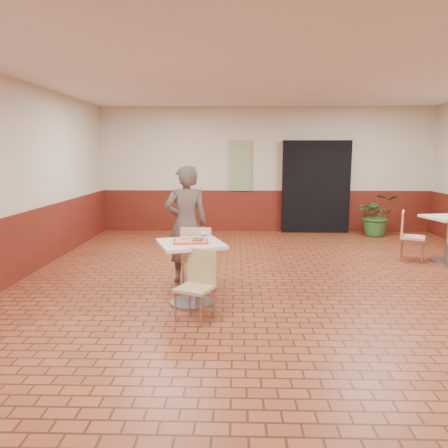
{
  "coord_description": "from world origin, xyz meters",
  "views": [
    {
      "loc": [
        -0.72,
        -5.65,
        1.89
      ],
      "look_at": [
        -0.88,
        0.17,
        0.95
      ],
      "focal_mm": 35.0,
      "sensor_mm": 36.0,
      "label": 1
    }
  ],
  "objects_px": {
    "ring_donut": "(185,238)",
    "potted_plant": "(377,215)",
    "serving_tray": "(191,241)",
    "paper_cup": "(204,235)",
    "customer": "(186,224)",
    "chair_second_left": "(408,233)",
    "chair_main_back": "(197,255)",
    "main_table": "(191,262)",
    "long_john_donut": "(198,239)",
    "chair_main_front": "(198,281)"
  },
  "relations": [
    {
      "from": "serving_tray",
      "to": "paper_cup",
      "type": "distance_m",
      "value": 0.19
    },
    {
      "from": "customer",
      "to": "ring_donut",
      "type": "bearing_deg",
      "value": 81.62
    },
    {
      "from": "chair_second_left",
      "to": "potted_plant",
      "type": "distance_m",
      "value": 2.3
    },
    {
      "from": "customer",
      "to": "chair_second_left",
      "type": "relative_size",
      "value": 1.98
    },
    {
      "from": "ring_donut",
      "to": "potted_plant",
      "type": "bearing_deg",
      "value": 50.02
    },
    {
      "from": "main_table",
      "to": "chair_second_left",
      "type": "distance_m",
      "value": 4.39
    },
    {
      "from": "paper_cup",
      "to": "chair_second_left",
      "type": "height_order",
      "value": "paper_cup"
    },
    {
      "from": "paper_cup",
      "to": "chair_second_left",
      "type": "relative_size",
      "value": 0.1
    },
    {
      "from": "main_table",
      "to": "potted_plant",
      "type": "relative_size",
      "value": 0.81
    },
    {
      "from": "customer",
      "to": "main_table",
      "type": "bearing_deg",
      "value": 85.52
    },
    {
      "from": "potted_plant",
      "to": "long_john_donut",
      "type": "bearing_deg",
      "value": -127.93
    },
    {
      "from": "chair_main_back",
      "to": "chair_second_left",
      "type": "distance_m",
      "value": 4.07
    },
    {
      "from": "serving_tray",
      "to": "potted_plant",
      "type": "height_order",
      "value": "potted_plant"
    },
    {
      "from": "chair_main_back",
      "to": "serving_tray",
      "type": "distance_m",
      "value": 0.65
    },
    {
      "from": "main_table",
      "to": "customer",
      "type": "bearing_deg",
      "value": 99.65
    },
    {
      "from": "chair_second_left",
      "to": "customer",
      "type": "bearing_deg",
      "value": 133.84
    },
    {
      "from": "customer",
      "to": "potted_plant",
      "type": "xyz_separation_m",
      "value": [
        3.99,
        3.75,
        -0.37
      ]
    },
    {
      "from": "serving_tray",
      "to": "chair_main_back",
      "type": "bearing_deg",
      "value": 87.42
    },
    {
      "from": "chair_main_back",
      "to": "main_table",
      "type": "bearing_deg",
      "value": 91.21
    },
    {
      "from": "customer",
      "to": "paper_cup",
      "type": "bearing_deg",
      "value": 95.97
    },
    {
      "from": "chair_second_left",
      "to": "potted_plant",
      "type": "bearing_deg",
      "value": 18.7
    },
    {
      "from": "chair_main_front",
      "to": "serving_tray",
      "type": "xyz_separation_m",
      "value": [
        -0.13,
        0.51,
        0.36
      ]
    },
    {
      "from": "chair_main_back",
      "to": "potted_plant",
      "type": "distance_m",
      "value": 5.63
    },
    {
      "from": "main_table",
      "to": "serving_tray",
      "type": "bearing_deg",
      "value": -90.0
    },
    {
      "from": "potted_plant",
      "to": "chair_main_back",
      "type": "bearing_deg",
      "value": -132.37
    },
    {
      "from": "long_john_donut",
      "to": "paper_cup",
      "type": "bearing_deg",
      "value": 65.44
    },
    {
      "from": "long_john_donut",
      "to": "paper_cup",
      "type": "height_order",
      "value": "paper_cup"
    },
    {
      "from": "ring_donut",
      "to": "long_john_donut",
      "type": "relative_size",
      "value": 0.58
    },
    {
      "from": "main_table",
      "to": "chair_second_left",
      "type": "bearing_deg",
      "value": 33.75
    },
    {
      "from": "chair_main_back",
      "to": "chair_second_left",
      "type": "relative_size",
      "value": 1.03
    },
    {
      "from": "main_table",
      "to": "chair_main_front",
      "type": "bearing_deg",
      "value": -76.24
    },
    {
      "from": "chair_main_back",
      "to": "paper_cup",
      "type": "xyz_separation_m",
      "value": [
        0.13,
        -0.48,
        0.36
      ]
    },
    {
      "from": "chair_main_back",
      "to": "customer",
      "type": "relative_size",
      "value": 0.52
    },
    {
      "from": "chair_main_back",
      "to": "customer",
      "type": "distance_m",
      "value": 0.58
    },
    {
      "from": "ring_donut",
      "to": "potted_plant",
      "type": "relative_size",
      "value": 0.1
    },
    {
      "from": "customer",
      "to": "serving_tray",
      "type": "bearing_deg",
      "value": 85.52
    },
    {
      "from": "chair_second_left",
      "to": "potted_plant",
      "type": "height_order",
      "value": "potted_plant"
    },
    {
      "from": "long_john_donut",
      "to": "paper_cup",
      "type": "relative_size",
      "value": 1.97
    },
    {
      "from": "paper_cup",
      "to": "chair_second_left",
      "type": "xyz_separation_m",
      "value": [
        3.49,
        2.34,
        -0.38
      ]
    },
    {
      "from": "serving_tray",
      "to": "ring_donut",
      "type": "distance_m",
      "value": 0.12
    },
    {
      "from": "customer",
      "to": "long_john_donut",
      "type": "bearing_deg",
      "value": 89.92
    },
    {
      "from": "main_table",
      "to": "chair_main_front",
      "type": "xyz_separation_m",
      "value": [
        0.13,
        -0.51,
        -0.09
      ]
    },
    {
      "from": "main_table",
      "to": "serving_tray",
      "type": "relative_size",
      "value": 1.87
    },
    {
      "from": "chair_main_front",
      "to": "ring_donut",
      "type": "distance_m",
      "value": 0.74
    },
    {
      "from": "ring_donut",
      "to": "paper_cup",
      "type": "distance_m",
      "value": 0.24
    },
    {
      "from": "chair_main_front",
      "to": "customer",
      "type": "distance_m",
      "value": 1.58
    },
    {
      "from": "chair_main_back",
      "to": "potted_plant",
      "type": "height_order",
      "value": "potted_plant"
    },
    {
      "from": "potted_plant",
      "to": "chair_second_left",
      "type": "bearing_deg",
      "value": -94.31
    },
    {
      "from": "long_john_donut",
      "to": "main_table",
      "type": "bearing_deg",
      "value": 150.62
    },
    {
      "from": "chair_main_front",
      "to": "chair_second_left",
      "type": "distance_m",
      "value": 4.59
    }
  ]
}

